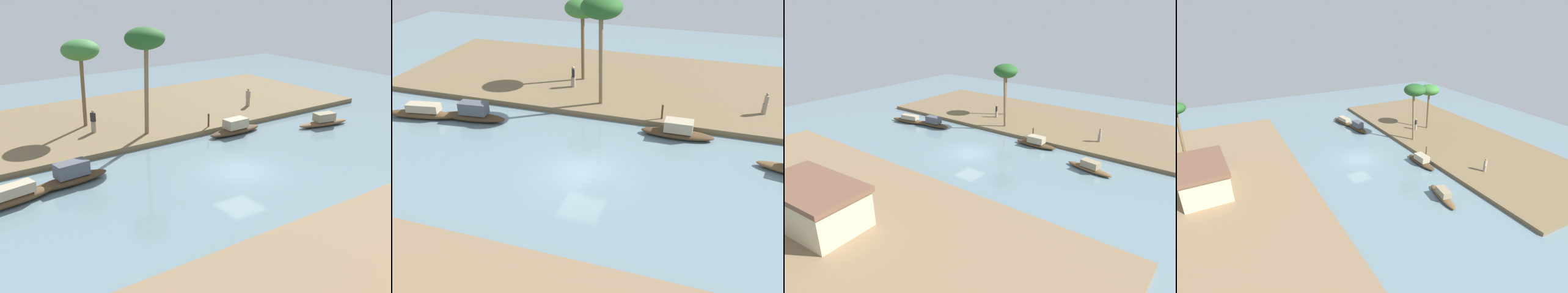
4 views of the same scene
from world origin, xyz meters
TOP-DOWN VIEW (x-y plane):
  - river_water at (0.00, 0.00)m, footprint 69.32×69.32m
  - riverbank_left at (0.00, -14.62)m, footprint 40.08×15.04m
  - sampan_with_red_awning at (9.44, -4.17)m, footprint 4.86×1.63m
  - sampan_midstream at (-4.60, -6.06)m, footprint 4.79×1.34m
  - sampan_open_hull at (13.12, -3.41)m, footprint 5.40×1.94m
  - person_on_near_bank at (4.62, -11.58)m, footprint 0.49×0.49m
  - person_by_mooring at (-10.01, -10.77)m, footprint 0.41×0.41m
  - mooring_post at (-3.28, -7.72)m, footprint 0.14×0.14m
  - palm_tree_left_near at (1.51, -8.88)m, footprint 2.88×2.88m
  - palm_tree_left_far at (4.43, -13.50)m, footprint 2.87×2.87m

SIDE VIEW (x-z plane):
  - river_water at x=0.00m, z-range 0.00..0.00m
  - riverbank_left at x=0.00m, z-range 0.00..0.40m
  - sampan_open_hull at x=13.12m, z-range -0.13..0.97m
  - sampan_midstream at x=-4.60m, z-range -0.16..1.03m
  - sampan_with_red_awning at x=9.44m, z-range -0.19..1.19m
  - mooring_post at x=-3.28m, z-range 0.40..1.43m
  - person_by_mooring at x=-10.01m, z-range 0.25..1.83m
  - person_on_near_bank at x=4.62m, z-range 0.24..1.98m
  - palm_tree_left_far at x=4.43m, z-range 2.84..9.54m
  - palm_tree_left_near at x=1.51m, z-range 3.33..11.14m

